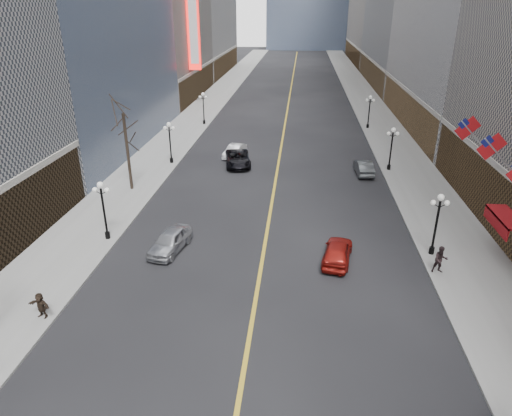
% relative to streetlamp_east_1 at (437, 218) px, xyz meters
% --- Properties ---
extents(sidewalk_east, '(6.00, 230.00, 0.15)m').
position_rel_streetlamp_east_1_xyz_m(sidewalk_east, '(2.20, 40.00, -2.83)').
color(sidewalk_east, gray).
rests_on(sidewalk_east, ground).
extents(sidewalk_west, '(6.00, 230.00, 0.15)m').
position_rel_streetlamp_east_1_xyz_m(sidewalk_west, '(-25.80, 40.00, -2.83)').
color(sidewalk_west, gray).
rests_on(sidewalk_west, ground).
extents(lane_line, '(0.25, 200.00, 0.02)m').
position_rel_streetlamp_east_1_xyz_m(lane_line, '(-11.80, 50.00, -2.89)').
color(lane_line, gold).
rests_on(lane_line, ground).
extents(streetlamp_east_1, '(1.26, 0.44, 4.52)m').
position_rel_streetlamp_east_1_xyz_m(streetlamp_east_1, '(0.00, 0.00, 0.00)').
color(streetlamp_east_1, black).
rests_on(streetlamp_east_1, sidewalk_east).
extents(streetlamp_east_2, '(1.26, 0.44, 4.52)m').
position_rel_streetlamp_east_1_xyz_m(streetlamp_east_2, '(0.00, 18.00, 0.00)').
color(streetlamp_east_2, black).
rests_on(streetlamp_east_2, sidewalk_east).
extents(streetlamp_east_3, '(1.26, 0.44, 4.52)m').
position_rel_streetlamp_east_1_xyz_m(streetlamp_east_3, '(0.00, 36.00, 0.00)').
color(streetlamp_east_3, black).
rests_on(streetlamp_east_3, sidewalk_east).
extents(streetlamp_west_1, '(1.26, 0.44, 4.52)m').
position_rel_streetlamp_east_1_xyz_m(streetlamp_west_1, '(-23.60, 0.00, 0.00)').
color(streetlamp_west_1, black).
rests_on(streetlamp_west_1, sidewalk_west).
extents(streetlamp_west_2, '(1.26, 0.44, 4.52)m').
position_rel_streetlamp_east_1_xyz_m(streetlamp_west_2, '(-23.60, 18.00, 0.00)').
color(streetlamp_west_2, black).
rests_on(streetlamp_west_2, sidewalk_west).
extents(streetlamp_west_3, '(1.26, 0.44, 4.52)m').
position_rel_streetlamp_east_1_xyz_m(streetlamp_west_3, '(-23.60, 36.00, 0.00)').
color(streetlamp_west_3, black).
rests_on(streetlamp_west_3, sidewalk_west).
extents(flag_4, '(2.87, 0.12, 2.87)m').
position_rel_streetlamp_east_1_xyz_m(flag_4, '(3.51, 2.00, 4.39)').
color(flag_4, '#B2B2B7').
rests_on(flag_4, ground).
extents(flag_5, '(2.87, 0.12, 2.87)m').
position_rel_streetlamp_east_1_xyz_m(flag_5, '(3.51, 7.00, 4.39)').
color(flag_5, '#B2B2B7').
rests_on(flag_5, ground).
extents(awning_c, '(1.40, 4.00, 0.93)m').
position_rel_streetlamp_east_1_xyz_m(awning_c, '(4.30, -0.00, 0.18)').
color(awning_c, maroon).
rests_on(awning_c, ground).
extents(theatre_marquee, '(2.00, 0.55, 12.00)m').
position_rel_streetlamp_east_1_xyz_m(theatre_marquee, '(-27.68, 50.00, 9.10)').
color(theatre_marquee, red).
rests_on(theatre_marquee, ground).
extents(tree_west_far, '(3.60, 3.60, 7.92)m').
position_rel_streetlamp_east_1_xyz_m(tree_west_far, '(-25.30, 10.00, 3.34)').
color(tree_west_far, '#2D231C').
rests_on(tree_west_far, sidewalk_west).
extents(car_nb_near, '(2.71, 4.82, 1.55)m').
position_rel_streetlamp_east_1_xyz_m(car_nb_near, '(-18.47, -1.11, -2.13)').
color(car_nb_near, '#AFB2B7').
rests_on(car_nb_near, ground).
extents(car_nb_mid, '(2.48, 4.47, 1.39)m').
position_rel_streetlamp_east_1_xyz_m(car_nb_mid, '(-16.99, 21.23, -2.20)').
color(car_nb_mid, silver).
rests_on(car_nb_mid, ground).
extents(car_nb_far, '(3.63, 6.02, 1.56)m').
position_rel_streetlamp_east_1_xyz_m(car_nb_far, '(-16.21, 18.19, -2.12)').
color(car_nb_far, black).
rests_on(car_nb_far, ground).
extents(car_sb_mid, '(2.58, 4.75, 1.53)m').
position_rel_streetlamp_east_1_xyz_m(car_sb_mid, '(-6.66, -1.46, -2.13)').
color(car_sb_mid, maroon).
rests_on(car_sb_mid, ground).
extents(car_sb_far, '(1.78, 4.47, 1.45)m').
position_rel_streetlamp_east_1_xyz_m(car_sb_far, '(-2.80, 16.70, -2.18)').
color(car_sb_far, '#44484B').
rests_on(car_sb_far, ground).
extents(ped_east_walk, '(0.95, 0.58, 1.88)m').
position_rel_streetlamp_east_1_xyz_m(ped_east_walk, '(-0.15, -2.48, -1.81)').
color(ped_east_walk, black).
rests_on(ped_east_walk, sidewalk_east).
extents(ped_west_far, '(1.48, 0.78, 1.54)m').
position_rel_streetlamp_east_1_xyz_m(ped_west_far, '(-23.53, -9.46, -1.98)').
color(ped_west_far, black).
rests_on(ped_west_far, sidewalk_west).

